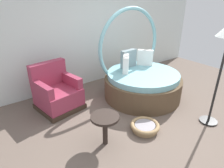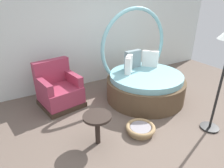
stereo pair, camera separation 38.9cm
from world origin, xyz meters
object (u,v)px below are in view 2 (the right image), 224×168
(pet_basket, at_px, (140,129))
(side_table, at_px, (97,121))
(round_daybed, at_px, (144,81))
(red_armchair, at_px, (59,90))

(pet_basket, relative_size, side_table, 0.98)
(round_daybed, height_order, pet_basket, round_daybed)
(red_armchair, xyz_separation_m, pet_basket, (0.92, -1.63, -0.26))
(pet_basket, bearing_deg, round_daybed, 50.13)
(red_armchair, xyz_separation_m, side_table, (0.17, -1.50, 0.10))
(round_daybed, bearing_deg, side_table, -151.23)
(side_table, bearing_deg, round_daybed, 28.77)
(red_armchair, distance_m, side_table, 1.51)
(pet_basket, bearing_deg, red_armchair, 119.42)
(side_table, bearing_deg, red_armchair, 96.38)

